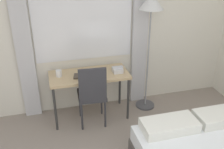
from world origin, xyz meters
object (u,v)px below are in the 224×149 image
Objects in this scene: mug at (59,73)px; standing_lamp at (151,14)px; book at (83,76)px; desk at (89,78)px; telephone at (117,70)px; desk_chair at (92,92)px.

standing_lamp is at bearing 0.45° from mug.
desk is at bearing 32.66° from book.
telephone is (0.42, -0.04, 0.11)m from desk.
desk_chair reaches higher than telephone.
desk is at bearing 92.21° from desk_chair.
mug reaches higher than telephone.
desk is 1.28m from standing_lamp.
standing_lamp is at bearing 19.74° from desk_chair.
mug reaches higher than desk.
book is (-0.53, -0.02, -0.03)m from telephone.
standing_lamp reaches higher than desk.
book is (-0.10, 0.16, 0.20)m from desk_chair.
desk is 4.20× the size of book.
standing_lamp is at bearing 9.49° from telephone.
standing_lamp reaches higher than mug.
desk_chair is 0.27m from book.
book is 2.90× the size of mug.
desk is 0.15m from book.
desk_chair is at bearing -31.36° from mug.
mug is (-0.32, 0.10, 0.03)m from book.
book is at bearing -177.30° from telephone.
mug is at bearing 175.89° from desk.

